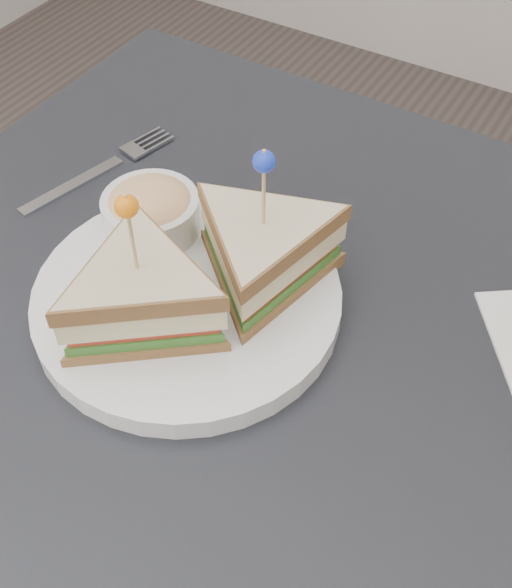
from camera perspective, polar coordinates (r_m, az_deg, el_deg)
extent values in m
cube|color=black|center=(0.67, -1.18, -3.95)|extent=(0.80, 0.80, 0.03)
cylinder|color=black|center=(1.28, -5.97, 2.63)|extent=(0.04, 0.04, 0.72)
cylinder|color=white|center=(0.67, -5.31, -0.55)|extent=(0.32, 0.32, 0.02)
cylinder|color=white|center=(0.67, -5.37, 0.08)|extent=(0.32, 0.32, 0.01)
cylinder|color=tan|center=(0.57, -9.56, 4.21)|extent=(0.00, 0.00, 0.09)
sphere|color=orange|center=(0.55, -9.99, 6.70)|extent=(0.02, 0.02, 0.02)
cylinder|color=tan|center=(0.60, 0.60, 7.73)|extent=(0.00, 0.00, 0.09)
sphere|color=#1932BC|center=(0.58, 0.62, 10.22)|extent=(0.02, 0.02, 0.02)
cylinder|color=white|center=(0.72, -8.08, 6.00)|extent=(0.11, 0.11, 0.04)
ellipsoid|color=#E0B772|center=(0.71, -8.20, 6.87)|extent=(0.09, 0.09, 0.04)
cube|color=silver|center=(0.82, -14.05, 8.13)|extent=(0.05, 0.13, 0.00)
cube|color=silver|center=(0.86, -9.48, 10.88)|extent=(0.03, 0.02, 0.00)
cube|color=silver|center=(0.76, -9.06, 5.27)|extent=(0.08, 0.08, 0.01)
cube|color=silver|center=(0.77, -2.08, 6.41)|extent=(0.10, 0.09, 0.00)
cylinder|color=silver|center=(0.77, 2.04, 6.98)|extent=(0.03, 0.03, 0.00)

